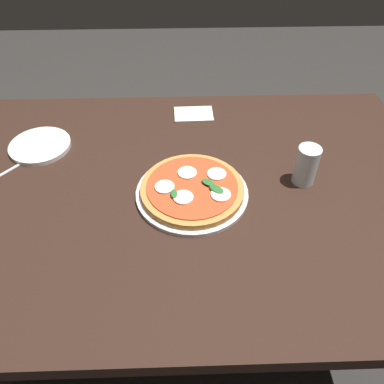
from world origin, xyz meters
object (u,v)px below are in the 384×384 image
(serving_tray, at_px, (192,193))
(glass_cup, at_px, (306,165))
(pizza, at_px, (192,189))
(napkin, at_px, (194,114))
(dining_table, at_px, (175,210))
(plate_white, at_px, (40,146))

(serving_tray, bearing_deg, glass_cup, -171.75)
(pizza, relative_size, napkin, 2.12)
(serving_tray, relative_size, pizza, 1.09)
(serving_tray, bearing_deg, dining_table, -30.71)
(dining_table, relative_size, pizza, 5.37)
(dining_table, bearing_deg, glass_cup, -177.31)
(serving_tray, distance_m, pizza, 0.02)
(dining_table, relative_size, serving_tray, 4.92)
(serving_tray, relative_size, glass_cup, 2.65)
(plate_white, bearing_deg, dining_table, 154.79)
(dining_table, distance_m, plate_white, 0.47)
(napkin, xyz_separation_m, glass_cup, (-0.29, 0.34, 0.05))
(serving_tray, bearing_deg, pizza, 152.90)
(serving_tray, bearing_deg, napkin, -92.63)
(serving_tray, height_order, glass_cup, glass_cup)
(plate_white, xyz_separation_m, napkin, (-0.48, -0.16, -0.00))
(napkin, bearing_deg, glass_cup, 130.56)
(serving_tray, xyz_separation_m, plate_white, (0.46, -0.22, 0.00))
(pizza, height_order, napkin, pizza)
(pizza, xyz_separation_m, plate_white, (0.46, -0.22, -0.02))
(serving_tray, height_order, napkin, serving_tray)
(glass_cup, bearing_deg, plate_white, -12.98)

